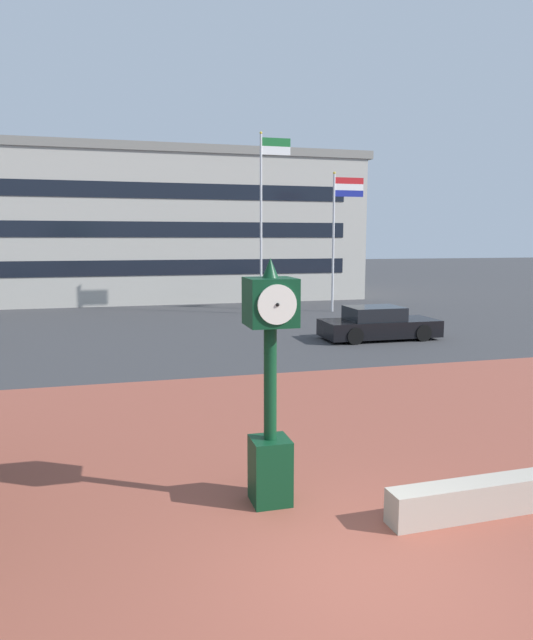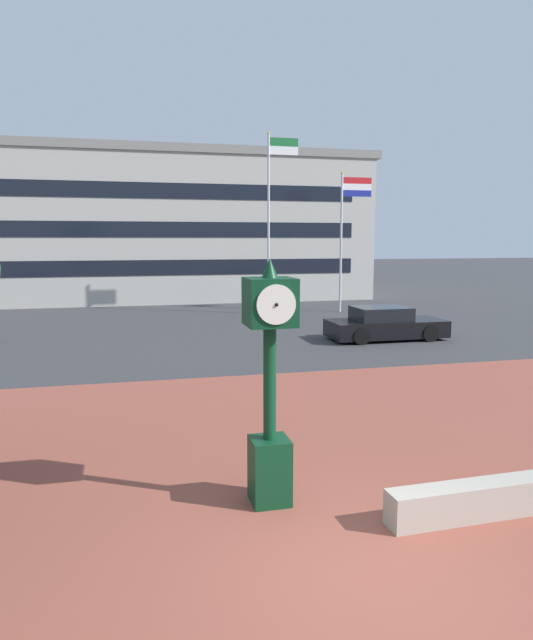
% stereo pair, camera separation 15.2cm
% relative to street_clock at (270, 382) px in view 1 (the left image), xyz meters
% --- Properties ---
extents(ground_plane, '(200.00, 200.00, 0.00)m').
position_rel_street_clock_xyz_m(ground_plane, '(0.66, -2.01, -1.83)').
color(ground_plane, '#38383A').
extents(plaza_brick_paving, '(44.00, 13.90, 0.01)m').
position_rel_street_clock_xyz_m(plaza_brick_paving, '(0.66, 0.94, -1.82)').
color(plaza_brick_paving, brown).
rests_on(plaza_brick_paving, ground).
extents(planter_wall, '(3.21, 0.50, 0.50)m').
position_rel_street_clock_xyz_m(planter_wall, '(2.95, -1.14, -1.58)').
color(planter_wall, '#ADA393').
rests_on(planter_wall, ground).
extents(street_clock, '(0.68, 0.80, 3.60)m').
position_rel_street_clock_xyz_m(street_clock, '(0.00, 0.00, 0.00)').
color(street_clock, '#0C381E').
rests_on(street_clock, ground).
extents(car_street_near, '(4.53, 1.99, 1.28)m').
position_rel_street_clock_xyz_m(car_street_near, '(7.75, 12.45, -1.26)').
color(car_street_near, black).
rests_on(car_street_near, ground).
extents(flagpole_primary, '(1.62, 0.14, 9.22)m').
position_rel_street_clock_xyz_m(flagpole_primary, '(5.38, 21.03, 3.52)').
color(flagpole_primary, silver).
rests_on(flagpole_primary, ground).
extents(flagpole_secondary, '(1.73, 0.14, 7.37)m').
position_rel_street_clock_xyz_m(flagpole_secondary, '(9.43, 21.03, 2.64)').
color(flagpole_secondary, silver).
rests_on(flagpole_secondary, ground).
extents(civic_building, '(32.63, 10.44, 9.37)m').
position_rel_street_clock_xyz_m(civic_building, '(-2.43, 31.53, 2.87)').
color(civic_building, '#B2ADA3').
rests_on(civic_building, ground).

